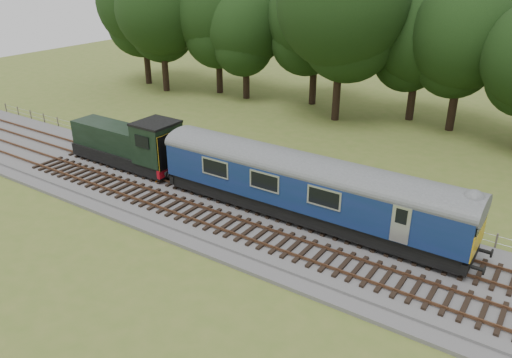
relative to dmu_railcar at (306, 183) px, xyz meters
The scene contains 9 objects.
ground 3.87m from the dmu_railcar, 150.75° to the right, with size 120.00×120.00×0.00m, color #546A27.
ballast 3.76m from the dmu_railcar, 150.75° to the right, with size 70.00×7.00×0.35m, color #4C4C4F.
track_north 3.32m from the dmu_railcar, behind, with size 67.20×2.40×0.21m.
track_south 4.48m from the dmu_railcar, 129.80° to the right, with size 67.20×2.40×0.21m.
fence 4.76m from the dmu_railcar, 128.88° to the left, with size 64.00×0.12×1.00m, color #6B6054, non-canonical shape.
tree_line 20.91m from the dmu_railcar, 96.92° to the left, with size 70.00×8.00×18.00m, color black, non-canonical shape.
dmu_railcar is the anchor object (origin of this frame).
shunter_loco 13.94m from the dmu_railcar, behind, with size 8.91×2.60×3.38m.
worker 10.50m from the dmu_railcar, behind, with size 0.70×0.46×1.91m, color orange.
Camera 1 is at (14.07, -20.69, 13.96)m, focal length 35.00 mm.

